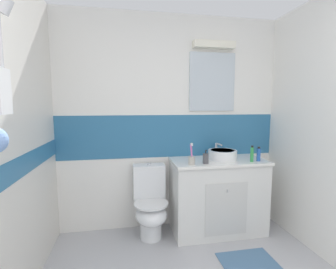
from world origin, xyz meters
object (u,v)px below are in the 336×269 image
Objects in this scene: toilet at (150,204)px; deodorant_spray_can at (259,154)px; sink_basin at (222,154)px; soap_dispenser at (206,158)px; toothpaste_tube_upright at (252,154)px; toothbrush_cup at (192,159)px.

deodorant_spray_can reaches higher than toilet.
toilet is at bearing 179.42° from sink_basin.
deodorant_spray_can is at bearing 0.70° from soap_dispenser.
toothpaste_tube_upright reaches higher than sink_basin.
toothpaste_tube_upright is at bearing -9.51° from toilet.
toothpaste_tube_upright is at bearing -0.09° from toothbrush_cup.
toilet is 4.51× the size of toothpaste_tube_upright.
toothbrush_cup is at bearing -157.10° from sink_basin.
toothbrush_cup is 1.28× the size of toothpaste_tube_upright.
toilet is at bearing 163.01° from soap_dispenser.
toilet is 0.80m from soap_dispenser.
sink_basin is 0.39m from deodorant_spray_can.
soap_dispenser is at bearing 2.93° from toothbrush_cup.
sink_basin is 0.31m from soap_dispenser.
toothpaste_tube_upright is (-0.09, -0.02, 0.01)m from deodorant_spray_can.
sink_basin is 1.62× the size of toothbrush_cup.
deodorant_spray_can is 0.90× the size of toothpaste_tube_upright.
toilet is at bearing 171.98° from deodorant_spray_can.
sink_basin is at bearing 146.82° from toothpaste_tube_upright.
deodorant_spray_can is at bearing 10.45° from toothpaste_tube_upright.
toothbrush_cup reaches higher than sink_basin.
toilet is (-0.83, 0.01, -0.54)m from sink_basin.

